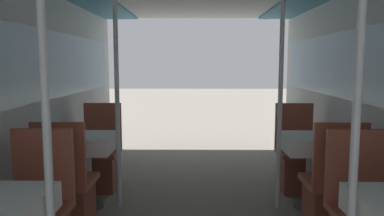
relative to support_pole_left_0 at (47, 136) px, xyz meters
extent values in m
cube|color=silver|center=(-0.69, 1.03, 0.00)|extent=(0.05, 6.45, 2.12)
cube|color=#8CB2C6|center=(-0.68, 1.03, 0.36)|extent=(0.03, 5.94, 0.68)
cube|color=#9E4C38|center=(-0.33, 0.52, -0.63)|extent=(0.43, 0.43, 0.05)
cube|color=#9E4C38|center=(-0.33, 0.72, -0.35)|extent=(0.43, 0.04, 0.52)
cylinder|color=silver|center=(0.00, 0.00, 0.00)|extent=(0.05, 0.05, 2.12)
cylinder|color=#4C4C51|center=(-0.33, 1.72, -1.05)|extent=(0.33, 0.33, 0.01)
cylinder|color=#B7B7BC|center=(-0.33, 1.72, -0.70)|extent=(0.11, 0.11, 0.70)
cube|color=#B2B2B7|center=(-0.33, 1.72, -0.34)|extent=(0.53, 0.53, 0.02)
cube|color=white|center=(-0.33, 1.72, -0.41)|extent=(0.57, 0.57, 0.15)
cube|color=brown|center=(-0.33, 1.20, -0.86)|extent=(0.37, 0.37, 0.40)
cube|color=#9E4C38|center=(-0.33, 1.20, -0.63)|extent=(0.43, 0.43, 0.05)
cube|color=#9E4C38|center=(-0.33, 1.01, -0.35)|extent=(0.43, 0.04, 0.52)
cube|color=brown|center=(-0.33, 2.24, -0.86)|extent=(0.37, 0.37, 0.40)
cube|color=#9E4C38|center=(-0.33, 2.24, -0.63)|extent=(0.43, 0.43, 0.05)
cube|color=#9E4C38|center=(-0.33, 2.44, -0.35)|extent=(0.43, 0.04, 0.52)
cylinder|color=silver|center=(0.00, 1.72, 0.00)|extent=(0.05, 0.05, 2.12)
cube|color=#9E4C38|center=(1.91, 0.52, -0.63)|extent=(0.43, 0.43, 0.05)
cube|color=#9E4C38|center=(1.91, 0.72, -0.35)|extent=(0.43, 0.04, 0.52)
cylinder|color=silver|center=(1.58, 0.00, 0.00)|extent=(0.05, 0.05, 2.12)
cylinder|color=#4C4C51|center=(1.91, 1.72, -1.05)|extent=(0.33, 0.33, 0.01)
cylinder|color=#B7B7BC|center=(1.91, 1.72, -0.70)|extent=(0.11, 0.11, 0.70)
cube|color=#B2B2B7|center=(1.91, 1.72, -0.34)|extent=(0.53, 0.53, 0.02)
cube|color=white|center=(1.91, 1.72, -0.41)|extent=(0.57, 0.57, 0.15)
cube|color=brown|center=(1.91, 1.20, -0.86)|extent=(0.37, 0.37, 0.40)
cube|color=#9E4C38|center=(1.91, 1.20, -0.63)|extent=(0.43, 0.43, 0.05)
cube|color=#9E4C38|center=(1.91, 1.01, -0.35)|extent=(0.43, 0.04, 0.52)
cube|color=brown|center=(1.91, 2.24, -0.86)|extent=(0.37, 0.37, 0.40)
cube|color=#9E4C38|center=(1.91, 2.24, -0.63)|extent=(0.43, 0.43, 0.05)
cube|color=#9E4C38|center=(1.91, 2.44, -0.35)|extent=(0.43, 0.04, 0.52)
cylinder|color=silver|center=(1.58, 1.72, 0.00)|extent=(0.05, 0.05, 2.12)
camera|label=1|loc=(0.77, -1.89, 0.38)|focal=35.00mm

